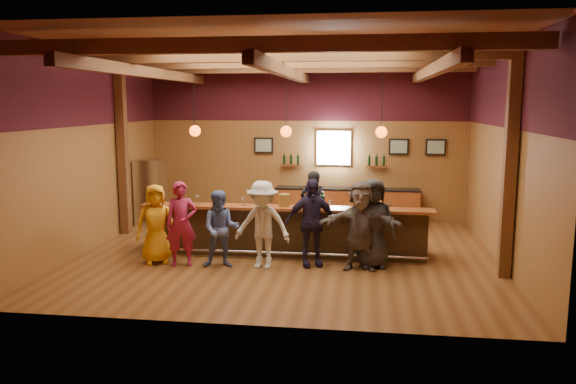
{
  "coord_description": "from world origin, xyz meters",
  "views": [
    {
      "loc": [
        1.66,
        -11.85,
        3.31
      ],
      "look_at": [
        0.0,
        0.3,
        1.35
      ],
      "focal_mm": 35.0,
      "sensor_mm": 36.0,
      "label": 1
    }
  ],
  "objects_px": {
    "back_bar_cabinet": "(347,205)",
    "customer_orange": "(156,224)",
    "bartender": "(313,207)",
    "ice_bucket": "(284,200)",
    "stainless_fridge": "(151,192)",
    "customer_redvest": "(181,224)",
    "customer_navy": "(311,223)",
    "customer_brown": "(360,226)",
    "customer_white": "(262,225)",
    "bar_counter": "(288,230)",
    "customer_dark": "(373,223)",
    "bottle_a": "(322,200)",
    "customer_denim": "(221,229)"
  },
  "relations": [
    {
      "from": "ice_bucket",
      "to": "bottle_a",
      "type": "relative_size",
      "value": 0.81
    },
    {
      "from": "ice_bucket",
      "to": "bartender",
      "type": "bearing_deg",
      "value": 67.11
    },
    {
      "from": "ice_bucket",
      "to": "customer_redvest",
      "type": "bearing_deg",
      "value": -154.53
    },
    {
      "from": "customer_orange",
      "to": "customer_dark",
      "type": "distance_m",
      "value": 4.46
    },
    {
      "from": "customer_brown",
      "to": "customer_redvest",
      "type": "bearing_deg",
      "value": -176.42
    },
    {
      "from": "customer_dark",
      "to": "customer_orange",
      "type": "bearing_deg",
      "value": 172.17
    },
    {
      "from": "stainless_fridge",
      "to": "customer_dark",
      "type": "bearing_deg",
      "value": -28.88
    },
    {
      "from": "bar_counter",
      "to": "customer_white",
      "type": "xyz_separation_m",
      "value": [
        -0.35,
        -1.18,
        0.36
      ]
    },
    {
      "from": "bartender",
      "to": "customer_white",
      "type": "bearing_deg",
      "value": 76.65
    },
    {
      "from": "customer_orange",
      "to": "bartender",
      "type": "relative_size",
      "value": 0.95
    },
    {
      "from": "customer_brown",
      "to": "bar_counter",
      "type": "bearing_deg",
      "value": 147.54
    },
    {
      "from": "customer_denim",
      "to": "customer_brown",
      "type": "height_order",
      "value": "customer_brown"
    },
    {
      "from": "customer_redvest",
      "to": "customer_denim",
      "type": "height_order",
      "value": "customer_redvest"
    },
    {
      "from": "ice_bucket",
      "to": "customer_navy",
      "type": "bearing_deg",
      "value": -44.48
    },
    {
      "from": "stainless_fridge",
      "to": "customer_brown",
      "type": "height_order",
      "value": "stainless_fridge"
    },
    {
      "from": "bar_counter",
      "to": "ice_bucket",
      "type": "distance_m",
      "value": 0.78
    },
    {
      "from": "bottle_a",
      "to": "customer_redvest",
      "type": "bearing_deg",
      "value": -159.26
    },
    {
      "from": "back_bar_cabinet",
      "to": "customer_orange",
      "type": "bearing_deg",
      "value": -128.92
    },
    {
      "from": "customer_dark",
      "to": "bar_counter",
      "type": "bearing_deg",
      "value": 144.11
    },
    {
      "from": "ice_bucket",
      "to": "bottle_a",
      "type": "height_order",
      "value": "bottle_a"
    },
    {
      "from": "customer_redvest",
      "to": "ice_bucket",
      "type": "xyz_separation_m",
      "value": [
        1.98,
        0.94,
        0.37
      ]
    },
    {
      "from": "back_bar_cabinet",
      "to": "bartender",
      "type": "xyz_separation_m",
      "value": [
        -0.71,
        -2.63,
        0.4
      ]
    },
    {
      "from": "customer_navy",
      "to": "bartender",
      "type": "bearing_deg",
      "value": 75.22
    },
    {
      "from": "customer_white",
      "to": "customer_orange",
      "type": "bearing_deg",
      "value": -173.24
    },
    {
      "from": "customer_brown",
      "to": "bottle_a",
      "type": "relative_size",
      "value": 5.53
    },
    {
      "from": "back_bar_cabinet",
      "to": "customer_navy",
      "type": "xyz_separation_m",
      "value": [
        -0.58,
        -4.49,
        0.43
      ]
    },
    {
      "from": "back_bar_cabinet",
      "to": "stainless_fridge",
      "type": "xyz_separation_m",
      "value": [
        -5.3,
        -1.12,
        0.42
      ]
    },
    {
      "from": "customer_brown",
      "to": "bartender",
      "type": "xyz_separation_m",
      "value": [
        -1.12,
        1.97,
        -0.02
      ]
    },
    {
      "from": "customer_orange",
      "to": "customer_white",
      "type": "distance_m",
      "value": 2.26
    },
    {
      "from": "customer_redvest",
      "to": "ice_bucket",
      "type": "relative_size",
      "value": 6.65
    },
    {
      "from": "customer_redvest",
      "to": "customer_brown",
      "type": "relative_size",
      "value": 0.98
    },
    {
      "from": "customer_dark",
      "to": "ice_bucket",
      "type": "height_order",
      "value": "customer_dark"
    },
    {
      "from": "customer_orange",
      "to": "customer_denim",
      "type": "distance_m",
      "value": 1.42
    },
    {
      "from": "customer_navy",
      "to": "ice_bucket",
      "type": "xyz_separation_m",
      "value": [
        -0.64,
        0.63,
        0.34
      ]
    },
    {
      "from": "customer_orange",
      "to": "ice_bucket",
      "type": "bearing_deg",
      "value": -5.04
    },
    {
      "from": "back_bar_cabinet",
      "to": "customer_dark",
      "type": "bearing_deg",
      "value": -81.42
    },
    {
      "from": "bar_counter",
      "to": "customer_redvest",
      "type": "relative_size",
      "value": 3.62
    },
    {
      "from": "bar_counter",
      "to": "bottle_a",
      "type": "relative_size",
      "value": 19.54
    },
    {
      "from": "customer_navy",
      "to": "customer_brown",
      "type": "bearing_deg",
      "value": -25.28
    },
    {
      "from": "bar_counter",
      "to": "customer_orange",
      "type": "relative_size",
      "value": 3.81
    },
    {
      "from": "customer_white",
      "to": "customer_navy",
      "type": "height_order",
      "value": "customer_navy"
    },
    {
      "from": "customer_brown",
      "to": "back_bar_cabinet",
      "type": "bearing_deg",
      "value": 95.57
    },
    {
      "from": "customer_orange",
      "to": "customer_denim",
      "type": "xyz_separation_m",
      "value": [
        1.41,
        -0.12,
        -0.04
      ]
    },
    {
      "from": "customer_white",
      "to": "bar_counter",
      "type": "bearing_deg",
      "value": 81.76
    },
    {
      "from": "customer_dark",
      "to": "bartender",
      "type": "distance_m",
      "value": 2.25
    },
    {
      "from": "stainless_fridge",
      "to": "customer_redvest",
      "type": "distance_m",
      "value": 4.24
    },
    {
      "from": "bar_counter",
      "to": "customer_orange",
      "type": "distance_m",
      "value": 2.85
    },
    {
      "from": "ice_bucket",
      "to": "stainless_fridge",
      "type": "bearing_deg",
      "value": 146.13
    },
    {
      "from": "customer_brown",
      "to": "ice_bucket",
      "type": "xyz_separation_m",
      "value": [
        -1.64,
        0.75,
        0.35
      ]
    },
    {
      "from": "customer_denim",
      "to": "customer_brown",
      "type": "bearing_deg",
      "value": -4.98
    }
  ]
}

